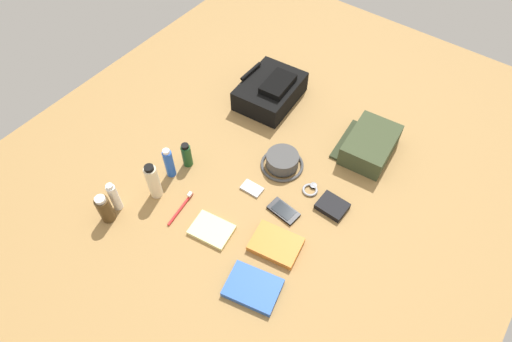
{
  "coord_description": "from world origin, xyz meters",
  "views": [
    {
      "loc": [
        -0.83,
        -0.62,
        1.41
      ],
      "look_at": [
        0.0,
        0.0,
        0.04
      ],
      "focal_mm": 30.27,
      "sensor_mm": 36.0,
      "label": 1
    }
  ],
  "objects_px": {
    "wristwatch": "(310,189)",
    "wallet": "(332,206)",
    "travel_guidebook": "(276,244)",
    "media_player": "(252,189)",
    "bucket_hat": "(282,161)",
    "notepad": "(212,230)",
    "paperback_novel": "(253,288)",
    "cell_phone": "(283,211)",
    "toothpaste_tube": "(114,197)",
    "backpack": "(271,91)",
    "shampoo_bottle": "(187,155)",
    "cologne_bottle": "(105,209)",
    "deodorant_spray": "(169,163)",
    "lotion_bottle": "(153,181)",
    "toiletry_pouch": "(369,145)",
    "toothbrush": "(182,206)"
  },
  "relations": [
    {
      "from": "toothpaste_tube",
      "to": "cell_phone",
      "type": "xyz_separation_m",
      "value": [
        0.36,
        -0.52,
        -0.06
      ]
    },
    {
      "from": "wallet",
      "to": "bucket_hat",
      "type": "bearing_deg",
      "value": 80.11
    },
    {
      "from": "bucket_hat",
      "to": "deodorant_spray",
      "type": "height_order",
      "value": "deodorant_spray"
    },
    {
      "from": "backpack",
      "to": "shampoo_bottle",
      "type": "distance_m",
      "value": 0.52
    },
    {
      "from": "cologne_bottle",
      "to": "paperback_novel",
      "type": "bearing_deg",
      "value": -80.72
    },
    {
      "from": "lotion_bottle",
      "to": "toiletry_pouch",
      "type": "bearing_deg",
      "value": -39.36
    },
    {
      "from": "backpack",
      "to": "wristwatch",
      "type": "distance_m",
      "value": 0.54
    },
    {
      "from": "cologne_bottle",
      "to": "travel_guidebook",
      "type": "distance_m",
      "value": 0.64
    },
    {
      "from": "travel_guidebook",
      "to": "wallet",
      "type": "height_order",
      "value": "travel_guidebook"
    },
    {
      "from": "bucket_hat",
      "to": "toothbrush",
      "type": "relative_size",
      "value": 1.09
    },
    {
      "from": "paperback_novel",
      "to": "cell_phone",
      "type": "xyz_separation_m",
      "value": [
        0.31,
        0.09,
        -0.0
      ]
    },
    {
      "from": "bucket_hat",
      "to": "notepad",
      "type": "relative_size",
      "value": 1.19
    },
    {
      "from": "backpack",
      "to": "shampoo_bottle",
      "type": "bearing_deg",
      "value": 174.34
    },
    {
      "from": "backpack",
      "to": "shampoo_bottle",
      "type": "xyz_separation_m",
      "value": [
        -0.51,
        0.05,
        0.0
      ]
    },
    {
      "from": "cell_phone",
      "to": "wallet",
      "type": "relative_size",
      "value": 1.13
    },
    {
      "from": "shampoo_bottle",
      "to": "wallet",
      "type": "distance_m",
      "value": 0.61
    },
    {
      "from": "paperback_novel",
      "to": "toothpaste_tube",
      "type": "bearing_deg",
      "value": 94.08
    },
    {
      "from": "toothpaste_tube",
      "to": "cell_phone",
      "type": "distance_m",
      "value": 0.64
    },
    {
      "from": "paperback_novel",
      "to": "media_player",
      "type": "distance_m",
      "value": 0.41
    },
    {
      "from": "backpack",
      "to": "shampoo_bottle",
      "type": "height_order",
      "value": "backpack"
    },
    {
      "from": "deodorant_spray",
      "to": "notepad",
      "type": "bearing_deg",
      "value": -109.26
    },
    {
      "from": "travel_guidebook",
      "to": "media_player",
      "type": "height_order",
      "value": "travel_guidebook"
    },
    {
      "from": "deodorant_spray",
      "to": "travel_guidebook",
      "type": "relative_size",
      "value": 0.77
    },
    {
      "from": "lotion_bottle",
      "to": "wallet",
      "type": "bearing_deg",
      "value": -58.94
    },
    {
      "from": "media_player",
      "to": "notepad",
      "type": "xyz_separation_m",
      "value": [
        -0.24,
        0.01,
        0.0
      ]
    },
    {
      "from": "wristwatch",
      "to": "lotion_bottle",
      "type": "bearing_deg",
      "value": 128.13
    },
    {
      "from": "backpack",
      "to": "wallet",
      "type": "bearing_deg",
      "value": -122.75
    },
    {
      "from": "deodorant_spray",
      "to": "toothbrush",
      "type": "relative_size",
      "value": 0.91
    },
    {
      "from": "bucket_hat",
      "to": "cologne_bottle",
      "type": "height_order",
      "value": "cologne_bottle"
    },
    {
      "from": "travel_guidebook",
      "to": "wallet",
      "type": "xyz_separation_m",
      "value": [
        0.26,
        -0.08,
        0.0
      ]
    },
    {
      "from": "travel_guidebook",
      "to": "bucket_hat",
      "type": "bearing_deg",
      "value": 30.99
    },
    {
      "from": "toiletry_pouch",
      "to": "toothbrush",
      "type": "bearing_deg",
      "value": 146.89
    },
    {
      "from": "travel_guidebook",
      "to": "cell_phone",
      "type": "xyz_separation_m",
      "value": [
        0.14,
        0.06,
        -0.01
      ]
    },
    {
      "from": "travel_guidebook",
      "to": "cell_phone",
      "type": "relative_size",
      "value": 1.55
    },
    {
      "from": "backpack",
      "to": "media_player",
      "type": "xyz_separation_m",
      "value": [
        -0.46,
        -0.24,
        -0.05
      ]
    },
    {
      "from": "paperback_novel",
      "to": "notepad",
      "type": "bearing_deg",
      "value": 70.93
    },
    {
      "from": "backpack",
      "to": "travel_guidebook",
      "type": "height_order",
      "value": "backpack"
    },
    {
      "from": "notepad",
      "to": "media_player",
      "type": "bearing_deg",
      "value": -10.22
    },
    {
      "from": "lotion_bottle",
      "to": "cologne_bottle",
      "type": "bearing_deg",
      "value": 160.3
    },
    {
      "from": "wristwatch",
      "to": "wallet",
      "type": "bearing_deg",
      "value": -100.39
    },
    {
      "from": "paperback_novel",
      "to": "travel_guidebook",
      "type": "height_order",
      "value": "travel_guidebook"
    },
    {
      "from": "toiletry_pouch",
      "to": "lotion_bottle",
      "type": "relative_size",
      "value": 1.58
    },
    {
      "from": "wallet",
      "to": "cell_phone",
      "type": "bearing_deg",
      "value": 133.92
    },
    {
      "from": "cologne_bottle",
      "to": "travel_guidebook",
      "type": "height_order",
      "value": "cologne_bottle"
    },
    {
      "from": "backpack",
      "to": "wristwatch",
      "type": "height_order",
      "value": "backpack"
    },
    {
      "from": "cologne_bottle",
      "to": "notepad",
      "type": "height_order",
      "value": "cologne_bottle"
    },
    {
      "from": "toiletry_pouch",
      "to": "travel_guidebook",
      "type": "bearing_deg",
      "value": 174.56
    },
    {
      "from": "bucket_hat",
      "to": "lotion_bottle",
      "type": "distance_m",
      "value": 0.52
    },
    {
      "from": "lotion_bottle",
      "to": "deodorant_spray",
      "type": "height_order",
      "value": "lotion_bottle"
    },
    {
      "from": "deodorant_spray",
      "to": "notepad",
      "type": "xyz_separation_m",
      "value": [
        -0.11,
        -0.3,
        -0.06
      ]
    }
  ]
}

